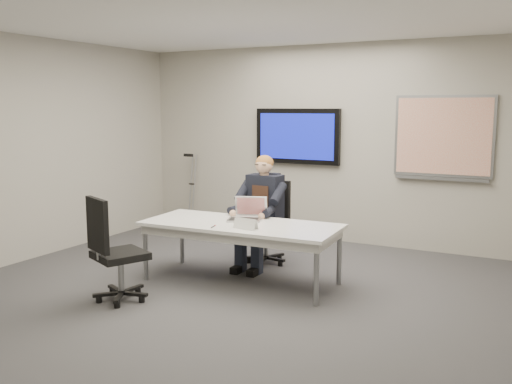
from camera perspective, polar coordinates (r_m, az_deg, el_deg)
The scene contains 14 objects.
floor at distance 5.82m, azimuth -3.36°, elevation -10.82°, with size 6.00×6.00×0.02m, color #3C3C3F.
ceiling at distance 5.56m, azimuth -3.62°, elevation 17.53°, with size 6.00×6.00×0.02m, color white.
wall_back at distance 8.22m, azimuth 7.50°, elevation 4.79°, with size 6.00×0.02×2.80m, color #AAA79A.
wall_left at distance 7.53m, azimuth -23.43°, elevation 3.81°, with size 0.02×6.00×2.80m, color #AAA79A.
conference_table at distance 6.26m, azimuth -1.52°, elevation -3.82°, with size 2.20×1.00×0.67m.
tv_display at distance 8.35m, azimuth 4.16°, elevation 5.58°, with size 1.30×0.09×0.80m.
whiteboard at distance 7.78m, azimuth 18.24°, elevation 5.18°, with size 1.25×0.08×1.10m.
office_chair_far at distance 7.10m, azimuth 1.22°, elevation -4.56°, with size 0.55×0.55×1.02m.
office_chair_near at distance 5.88m, azimuth -13.80°, elevation -7.48°, with size 0.67×0.67×1.06m.
seated_person at distance 6.84m, azimuth 0.23°, elevation -3.13°, with size 0.43×0.73×1.35m.
crutch at distance 9.21m, azimuth -6.40°, elevation 0.27°, with size 0.16×0.25×1.22m, color #9B9CA2, non-canonical shape.
laptop at distance 6.42m, azimuth -0.89°, elevation -2.22°, with size 0.43×0.45×0.26m.
name_tent at distance 5.96m, azimuth -1.03°, elevation -3.17°, with size 0.27×0.08×0.11m, color silver, non-canonical shape.
pen at distance 6.07m, azimuth -4.29°, elevation -3.45°, with size 0.01×0.01×0.13m, color black.
Camera 1 is at (2.86, -4.69, 1.93)m, focal length 40.00 mm.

